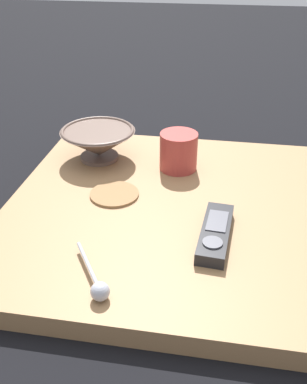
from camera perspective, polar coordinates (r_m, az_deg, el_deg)
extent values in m
plane|color=black|center=(0.86, 1.55, -3.63)|extent=(6.00, 6.00, 0.00)
cube|color=#936D47|center=(0.85, 1.57, -2.59)|extent=(0.63, 0.61, 0.04)
cylinder|color=brown|center=(1.02, -7.12, 4.63)|extent=(0.09, 0.09, 0.01)
cone|color=brown|center=(1.00, -7.25, 6.39)|extent=(0.17, 0.17, 0.06)
torus|color=brown|center=(0.99, -7.36, 7.99)|extent=(0.17, 0.17, 0.01)
cylinder|color=#A53833|center=(0.95, 3.31, 5.37)|extent=(0.08, 0.08, 0.08)
torus|color=#A53833|center=(0.99, 2.74, 6.59)|extent=(0.05, 0.03, 0.05)
cylinder|color=#A3A5B2|center=(0.68, -8.64, -9.35)|extent=(0.10, 0.07, 0.01)
sphere|color=#A3A5B2|center=(0.64, -7.03, -12.86)|extent=(0.03, 0.03, 0.03)
cube|color=black|center=(0.75, 8.14, -5.39)|extent=(0.16, 0.06, 0.02)
cylinder|color=#4C4C54|center=(0.71, 7.77, -6.60)|extent=(0.03, 0.03, 0.00)
cube|color=#4C4C54|center=(0.76, 8.39, -3.78)|extent=(0.07, 0.04, 0.00)
cylinder|color=olive|center=(0.87, -5.16, -0.27)|extent=(0.10, 0.10, 0.01)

